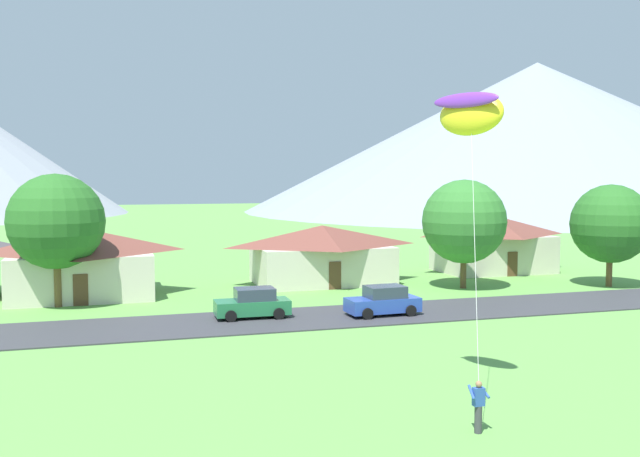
{
  "coord_description": "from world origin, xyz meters",
  "views": [
    {
      "loc": [
        -8.76,
        -7.34,
        8.08
      ],
      "look_at": [
        0.03,
        21.73,
        5.84
      ],
      "focal_mm": 39.88,
      "sensor_mm": 36.0,
      "label": 1
    }
  ],
  "objects": [
    {
      "name": "parked_car_blue_mid_west",
      "position": [
        6.48,
        30.43,
        0.87
      ],
      "size": [
        4.28,
        2.24,
        1.68
      ],
      "color": "#2847A8",
      "rests_on": "road_strip"
    },
    {
      "name": "house_left_center",
      "position": [
        6.81,
        43.57,
        2.27
      ],
      "size": [
        10.74,
        6.74,
        4.39
      ],
      "color": "beige",
      "rests_on": "ground"
    },
    {
      "name": "parked_car_green_west_end",
      "position": [
        -0.89,
        31.86,
        0.87
      ],
      "size": [
        4.24,
        2.16,
        1.68
      ],
      "color": "#237042",
      "rests_on": "road_strip"
    },
    {
      "name": "house_right_center",
      "position": [
        -10.37,
        42.8,
        2.38
      ],
      "size": [
        9.79,
        8.34,
        4.61
      ],
      "color": "beige",
      "rests_on": "ground"
    },
    {
      "name": "tree_near_left",
      "position": [
        26.52,
        35.98,
        4.61
      ],
      "size": [
        5.76,
        5.76,
        7.5
      ],
      "color": "brown",
      "rests_on": "ground"
    },
    {
      "name": "house_leftmost",
      "position": [
        22.58,
        45.66,
        2.48
      ],
      "size": [
        9.67,
        6.57,
        4.78
      ],
      "color": "beige",
      "rests_on": "ground"
    },
    {
      "name": "mountain_west_ridge",
      "position": [
        87.57,
        137.37,
        17.15
      ],
      "size": [
        135.67,
        135.67,
        34.31
      ],
      "primitive_type": "cone",
      "color": "gray",
      "rests_on": "ground"
    },
    {
      "name": "tree_left_of_center",
      "position": [
        -11.7,
        38.93,
        5.3
      ],
      "size": [
        5.88,
        5.88,
        8.25
      ],
      "color": "brown",
      "rests_on": "ground"
    },
    {
      "name": "road_strip",
      "position": [
        0.0,
        30.94,
        0.04
      ],
      "size": [
        160.0,
        6.33,
        0.08
      ],
      "primitive_type": "cube",
      "color": "#38383D",
      "rests_on": "ground"
    },
    {
      "name": "tree_center",
      "position": [
        15.86,
        38.32,
        4.82
      ],
      "size": [
        6.04,
        6.04,
        7.85
      ],
      "color": "brown",
      "rests_on": "ground"
    },
    {
      "name": "kite_flyer_with_kite",
      "position": [
        3.81,
        15.6,
        10.07
      ],
      "size": [
        3.0,
        5.25,
        11.16
      ],
      "color": "#3D3D42",
      "rests_on": "ground"
    }
  ]
}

